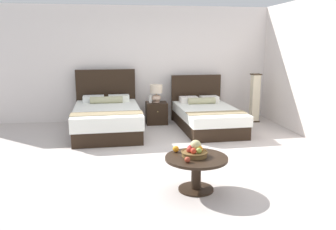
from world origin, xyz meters
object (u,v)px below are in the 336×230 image
object	(u,v)px
bed_near_corner	(207,116)
loose_apple	(187,160)
loose_orange	(176,149)
vase	(150,99)
coffee_table	(196,166)
floor_lamp_corner	(255,98)
bed_near_window	(107,118)
table_lamp	(156,92)
fruit_bowl	(195,151)
nightstand	(157,113)

from	to	relation	value
bed_near_corner	loose_apple	world-z (taller)	bed_near_corner
loose_orange	vase	bearing A→B (deg)	89.93
coffee_table	loose_orange	world-z (taller)	loose_orange
coffee_table	floor_lamp_corner	bearing A→B (deg)	58.32
bed_near_window	table_lamp	distance (m)	1.39
coffee_table	fruit_bowl	distance (m)	0.19
loose_apple	loose_orange	distance (m)	0.43
table_lamp	nightstand	bearing A→B (deg)	-90.00
nightstand	coffee_table	world-z (taller)	nightstand
nightstand	loose_apple	size ratio (longest dim) A/B	7.20
bed_near_corner	coffee_table	bearing A→B (deg)	-106.98
floor_lamp_corner	loose_orange	bearing A→B (deg)	-125.93
bed_near_corner	nightstand	xyz separation A→B (m)	(-1.05, 0.64, -0.02)
coffee_table	table_lamp	bearing A→B (deg)	91.12
table_lamp	floor_lamp_corner	xyz separation A→B (m)	(2.38, -0.14, -0.18)
vase	loose_orange	bearing A→B (deg)	-90.07
bed_near_window	nightstand	world-z (taller)	bed_near_window
nightstand	vase	bearing A→B (deg)	-164.89
table_lamp	vase	bearing A→B (deg)	-157.94
fruit_bowl	nightstand	bearing A→B (deg)	90.93
bed_near_corner	loose_orange	bearing A→B (deg)	-112.14
coffee_table	loose_apple	distance (m)	0.29
nightstand	loose_orange	size ratio (longest dim) A/B	6.07
table_lamp	coffee_table	world-z (taller)	table_lamp
vase	coffee_table	distance (m)	3.83
bed_near_corner	loose_apple	xyz separation A→B (m)	(-1.14, -3.39, 0.21)
bed_near_window	vase	xyz separation A→B (m)	(0.99, 0.61, 0.28)
loose_orange	floor_lamp_corner	xyz separation A→B (m)	(2.53, 3.49, 0.09)
bed_near_corner	fruit_bowl	bearing A→B (deg)	-107.42
bed_near_window	loose_orange	distance (m)	3.13
bed_near_window	table_lamp	bearing A→B (deg)	30.33
nightstand	floor_lamp_corner	bearing A→B (deg)	-2.89
bed_near_window	bed_near_corner	bearing A→B (deg)	0.07
loose_orange	table_lamp	bearing A→B (deg)	87.60
nightstand	bed_near_window	bearing A→B (deg)	-150.43
bed_near_window	vase	world-z (taller)	bed_near_window
vase	loose_orange	world-z (taller)	vase
bed_near_window	nightstand	bearing A→B (deg)	29.57
coffee_table	loose_orange	xyz separation A→B (m)	(-0.23, 0.24, 0.17)
coffee_table	loose_orange	size ratio (longest dim) A/B	9.60
loose_orange	floor_lamp_corner	world-z (taller)	floor_lamp_corner
fruit_bowl	coffee_table	bearing A→B (deg)	-71.66
table_lamp	loose_apple	xyz separation A→B (m)	(-0.08, -4.06, -0.27)
floor_lamp_corner	coffee_table	bearing A→B (deg)	-121.68
table_lamp	fruit_bowl	xyz separation A→B (m)	(0.06, -3.83, -0.24)
nightstand	fruit_bowl	world-z (taller)	fruit_bowl
coffee_table	loose_apple	xyz separation A→B (m)	(-0.16, -0.19, 0.16)
table_lamp	loose_apple	size ratio (longest dim) A/B	5.90
loose_apple	nightstand	bearing A→B (deg)	88.84
fruit_bowl	bed_near_window	bearing A→B (deg)	110.80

